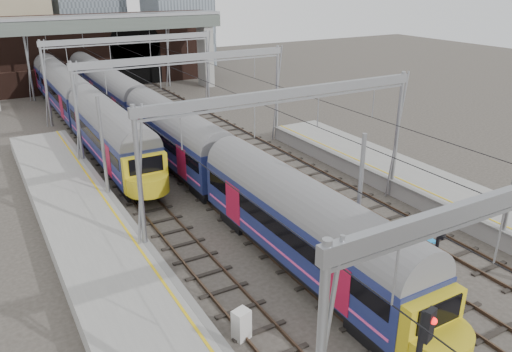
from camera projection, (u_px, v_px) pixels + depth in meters
ground at (382, 295)px, 22.26m from camera, size 160.00×160.00×0.00m
platform_left at (142, 328)px, 19.35m from camera, size 4.32×55.00×1.12m
tracks at (229, 183)px, 34.32m from camera, size 14.40×80.00×0.22m
overhead_line at (188, 73)px, 37.11m from camera, size 16.80×80.00×8.00m
retaining_wall at (106, 52)px, 63.08m from camera, size 28.00×2.75×9.00m
overbridge at (104, 33)px, 56.57m from camera, size 28.00×3.00×9.25m
train_main at (142, 113)px, 42.43m from camera, size 2.75×63.69×4.75m
train_second at (68, 93)px, 49.55m from camera, size 2.82×48.85×4.84m
signal_near_centre at (437, 254)px, 20.11m from camera, size 0.36×0.45×4.40m
relay_cabinet at (241, 324)px, 19.40m from camera, size 0.75×0.68×1.27m
equip_cover_a at (434, 295)px, 22.17m from camera, size 0.96×0.74×0.10m
equip_cover_b at (271, 211)px, 30.16m from camera, size 0.95×0.80×0.10m
equip_cover_c at (427, 241)px, 26.71m from camera, size 0.95×0.74×0.10m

